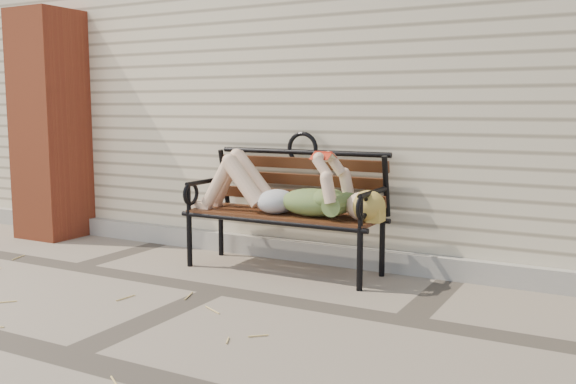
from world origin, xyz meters
The scene contains 7 objects.
ground centered at (0.00, 0.00, 0.00)m, with size 80.00×80.00×0.00m, color gray.
house_wall centered at (0.00, 3.00, 1.50)m, with size 8.00×4.00×3.00m, color beige.
foundation_strip centered at (0.00, 0.97, 0.07)m, with size 8.00×0.10×0.15m, color #A8A298.
brick_pillar centered at (-2.30, 0.75, 1.00)m, with size 0.50×0.50×2.00m, color #AC4726.
garden_bench centered at (0.13, 0.72, 0.55)m, with size 1.52×0.60×0.98m.
reading_woman centered at (0.14, 0.60, 0.58)m, with size 1.43×0.32×0.45m.
straw_scatter centered at (-0.87, -0.80, 0.01)m, with size 2.82×1.74×0.01m.
Camera 1 is at (2.28, -3.28, 1.15)m, focal length 40.00 mm.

